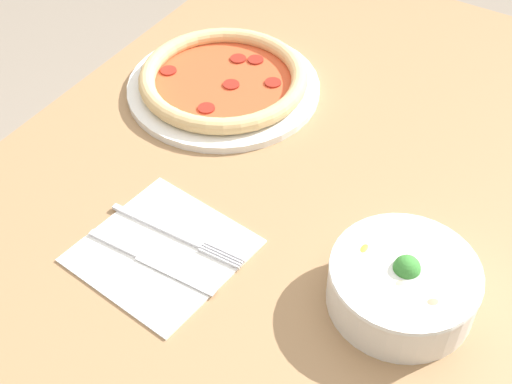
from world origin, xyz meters
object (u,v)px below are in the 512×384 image
object	(u,v)px
pizza	(223,81)
bowl	(403,283)
fork	(174,234)
knife	(145,259)

from	to	relation	value
pizza	bowl	xyz separation A→B (m)	(0.24, 0.41, 0.02)
fork	knife	distance (m)	0.05
bowl	fork	world-z (taller)	bowl
pizza	fork	xyz separation A→B (m)	(0.29, 0.12, -0.01)
bowl	knife	bearing A→B (deg)	-69.55
bowl	fork	xyz separation A→B (m)	(0.06, -0.29, -0.03)
bowl	pizza	bearing A→B (deg)	-120.18
fork	pizza	bearing A→B (deg)	110.50
pizza	fork	size ratio (longest dim) A/B	1.53
knife	pizza	bearing A→B (deg)	106.53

